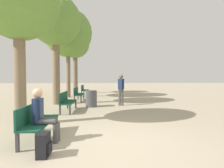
{
  "coord_description": "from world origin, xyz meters",
  "views": [
    {
      "loc": [
        -0.03,
        -3.75,
        1.48
      ],
      "look_at": [
        0.51,
        7.39,
        1.04
      ],
      "focal_mm": 28.0,
      "sensor_mm": 36.0,
      "label": 1
    }
  ],
  "objects_px": {
    "bench_row_0": "(36,119)",
    "tree_row_2": "(68,33)",
    "tree_row_1": "(56,22)",
    "person_seated": "(43,114)",
    "tree_row_0": "(18,1)",
    "tree_row_3": "(75,45)",
    "bench_row_3": "(84,89)",
    "pedestrian_near": "(121,88)",
    "backpack": "(44,145)",
    "trash_bin": "(91,99)",
    "bench_row_1": "(66,100)",
    "bench_row_2": "(78,93)"
  },
  "relations": [
    {
      "from": "bench_row_3",
      "to": "pedestrian_near",
      "type": "distance_m",
      "value": 5.88
    },
    {
      "from": "tree_row_0",
      "to": "backpack",
      "type": "relative_size",
      "value": 11.37
    },
    {
      "from": "tree_row_0",
      "to": "tree_row_3",
      "type": "height_order",
      "value": "tree_row_3"
    },
    {
      "from": "bench_row_0",
      "to": "person_seated",
      "type": "relative_size",
      "value": 1.25
    },
    {
      "from": "bench_row_3",
      "to": "bench_row_0",
      "type": "bearing_deg",
      "value": -90.0
    },
    {
      "from": "bench_row_0",
      "to": "pedestrian_near",
      "type": "bearing_deg",
      "value": 62.6
    },
    {
      "from": "tree_row_0",
      "to": "backpack",
      "type": "bearing_deg",
      "value": -57.23
    },
    {
      "from": "bench_row_1",
      "to": "tree_row_0",
      "type": "height_order",
      "value": "tree_row_0"
    },
    {
      "from": "tree_row_3",
      "to": "trash_bin",
      "type": "xyz_separation_m",
      "value": [
        1.96,
        -7.39,
        -4.02
      ]
    },
    {
      "from": "person_seated",
      "to": "backpack",
      "type": "distance_m",
      "value": 0.9
    },
    {
      "from": "tree_row_0",
      "to": "pedestrian_near",
      "type": "height_order",
      "value": "tree_row_0"
    },
    {
      "from": "bench_row_0",
      "to": "person_seated",
      "type": "xyz_separation_m",
      "value": [
        0.23,
        -0.21,
        0.17
      ]
    },
    {
      "from": "tree_row_1",
      "to": "bench_row_2",
      "type": "bearing_deg",
      "value": 53.09
    },
    {
      "from": "tree_row_3",
      "to": "person_seated",
      "type": "relative_size",
      "value": 4.72
    },
    {
      "from": "tree_row_3",
      "to": "pedestrian_near",
      "type": "height_order",
      "value": "tree_row_3"
    },
    {
      "from": "bench_row_0",
      "to": "backpack",
      "type": "bearing_deg",
      "value": -62.92
    },
    {
      "from": "bench_row_2",
      "to": "trash_bin",
      "type": "bearing_deg",
      "value": -66.25
    },
    {
      "from": "bench_row_1",
      "to": "bench_row_3",
      "type": "xyz_separation_m",
      "value": [
        0.0,
        6.76,
        0.0
      ]
    },
    {
      "from": "backpack",
      "to": "trash_bin",
      "type": "bearing_deg",
      "value": 84.81
    },
    {
      "from": "bench_row_3",
      "to": "person_seated",
      "type": "relative_size",
      "value": 1.25
    },
    {
      "from": "person_seated",
      "to": "bench_row_1",
      "type": "bearing_deg",
      "value": 93.6
    },
    {
      "from": "bench_row_1",
      "to": "trash_bin",
      "type": "relative_size",
      "value": 1.89
    },
    {
      "from": "tree_row_1",
      "to": "backpack",
      "type": "distance_m",
      "value": 7.82
    },
    {
      "from": "bench_row_1",
      "to": "tree_row_0",
      "type": "xyz_separation_m",
      "value": [
        -0.98,
        -2.06,
        3.33
      ]
    },
    {
      "from": "tree_row_1",
      "to": "trash_bin",
      "type": "distance_m",
      "value": 4.6
    },
    {
      "from": "tree_row_1",
      "to": "person_seated",
      "type": "bearing_deg",
      "value": -77.98
    },
    {
      "from": "tree_row_0",
      "to": "trash_bin",
      "type": "xyz_separation_m",
      "value": [
        1.96,
        3.2,
        -3.4
      ]
    },
    {
      "from": "bench_row_2",
      "to": "person_seated",
      "type": "xyz_separation_m",
      "value": [
        0.23,
        -6.97,
        0.17
      ]
    },
    {
      "from": "bench_row_2",
      "to": "tree_row_1",
      "type": "bearing_deg",
      "value": -126.91
    },
    {
      "from": "bench_row_3",
      "to": "tree_row_2",
      "type": "distance_m",
      "value": 4.53
    },
    {
      "from": "bench_row_0",
      "to": "bench_row_3",
      "type": "bearing_deg",
      "value": 90.0
    },
    {
      "from": "person_seated",
      "to": "tree_row_3",
      "type": "bearing_deg",
      "value": 95.68
    },
    {
      "from": "tree_row_2",
      "to": "person_seated",
      "type": "bearing_deg",
      "value": -82.34
    },
    {
      "from": "bench_row_2",
      "to": "bench_row_3",
      "type": "bearing_deg",
      "value": 90.0
    },
    {
      "from": "bench_row_0",
      "to": "tree_row_2",
      "type": "relative_size",
      "value": 0.24
    },
    {
      "from": "bench_row_3",
      "to": "tree_row_0",
      "type": "xyz_separation_m",
      "value": [
        -0.98,
        -8.82,
        3.33
      ]
    },
    {
      "from": "bench_row_0",
      "to": "bench_row_2",
      "type": "bearing_deg",
      "value": 90.0
    },
    {
      "from": "bench_row_0",
      "to": "tree_row_2",
      "type": "xyz_separation_m",
      "value": [
        -0.98,
        8.75,
        4.2
      ]
    },
    {
      "from": "tree_row_0",
      "to": "tree_row_3",
      "type": "bearing_deg",
      "value": 90.0
    },
    {
      "from": "tree_row_0",
      "to": "trash_bin",
      "type": "relative_size",
      "value": 6.26
    },
    {
      "from": "bench_row_2",
      "to": "tree_row_0",
      "type": "distance_m",
      "value": 6.45
    },
    {
      "from": "person_seated",
      "to": "backpack",
      "type": "bearing_deg",
      "value": -70.72
    },
    {
      "from": "tree_row_2",
      "to": "backpack",
      "type": "bearing_deg",
      "value": -81.41
    },
    {
      "from": "bench_row_3",
      "to": "pedestrian_near",
      "type": "height_order",
      "value": "pedestrian_near"
    },
    {
      "from": "person_seated",
      "to": "trash_bin",
      "type": "bearing_deg",
      "value": 80.89
    },
    {
      "from": "tree_row_0",
      "to": "tree_row_2",
      "type": "xyz_separation_m",
      "value": [
        0.0,
        7.43,
        0.87
      ]
    },
    {
      "from": "bench_row_2",
      "to": "pedestrian_near",
      "type": "height_order",
      "value": "pedestrian_near"
    },
    {
      "from": "tree_row_0",
      "to": "bench_row_0",
      "type": "bearing_deg",
      "value": -53.55
    },
    {
      "from": "tree_row_0",
      "to": "tree_row_3",
      "type": "distance_m",
      "value": 10.61
    },
    {
      "from": "tree_row_3",
      "to": "person_seated",
      "type": "distance_m",
      "value": 12.76
    }
  ]
}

